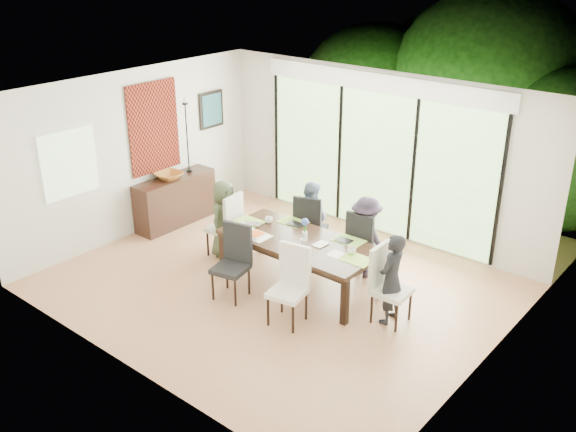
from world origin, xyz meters
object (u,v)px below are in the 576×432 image
Objects in this scene: chair_right_end at (392,286)px; chair_near_left at (230,263)px; vase at (305,236)px; table_top at (300,241)px; cup_a at (269,220)px; cup_c at (352,251)px; laptop at (250,225)px; person_far_left at (311,219)px; chair_near_right at (287,287)px; person_right_end at (391,279)px; bowl at (169,176)px; person_far_right at (366,237)px; person_left_end at (224,219)px; chair_far_right at (366,242)px; chair_far_left at (311,224)px; chair_left_end at (223,224)px; cup_b at (304,242)px; sideboard at (176,200)px.

chair_near_left is at bearing 111.68° from chair_right_end.
vase is at bearing 86.19° from chair_right_end.
table_top is 0.72m from cup_a.
chair_right_end is 8.87× the size of cup_c.
person_far_left is at bearing 48.03° from laptop.
cup_a is at bearing 172.41° from vase.
chair_near_right is 1.31m from person_right_end.
laptop is 1.66m from cup_c.
laptop is 0.29m from cup_a.
person_right_end is 3.91× the size of laptop.
cup_a reaches higher than laptop.
person_right_end reaches higher than bowl.
person_far_right is 2.72× the size of bowl.
person_left_end reaches higher than laptop.
chair_far_right reaches higher than vase.
chair_far_right is 0.85× the size of person_far_left.
person_left_end is (-1.03, -0.85, 0.09)m from chair_far_left.
chair_right_end is 3.33× the size of laptop.
chair_far_right is 3.60m from bowl.
table_top is at bearing -172.87° from cup_c.
person_far_left is 10.75× the size of vase.
chair_left_end reaches higher than laptop.
chair_right_end is 0.85× the size of person_far_right.
chair_near_left is (-0.50, -0.87, -0.16)m from table_top.
chair_near_left reaches higher than cup_b.
cup_c reaches higher than cup_b.
chair_left_end is 1.00× the size of chair_far_left.
chair_far_right is 0.82m from cup_c.
cup_a is at bearing 33.03° from person_far_right.
chair_far_left is at bearing 70.35° from cup_a.
chair_near_left is 11.00× the size of cup_b.
chair_right_end is 0.85× the size of person_right_end.
laptop is at bearing 31.34° from chair_far_right.
chair_right_end is 0.85× the size of person_far_left.
sideboard is (-2.97, 0.32, -0.26)m from table_top.
chair_far_right reaches higher than laptop.
vase is (1.53, 0.05, 0.16)m from person_left_end.
chair_right_end is 4.49m from bowl.
chair_far_right is 1.26m from person_right_end.
person_right_end reaches higher than chair_far_left.
cup_a is 1.50m from cup_c.
cup_a is at bearing 88.94° from chair_near_left.
chair_far_left is 0.85× the size of person_far_right.
chair_left_end is 1.00× the size of chair_far_right.
laptop is (-0.85, -0.10, 0.04)m from table_top.
person_far_left is 1.45m from cup_c.
person_far_left is (-1.93, 0.83, 0.00)m from person_right_end.
person_left_end is 12.90× the size of cup_b.
person_far_right is at bearing 159.58° from chair_far_left.
laptop is at bearing 47.89° from chair_far_left.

